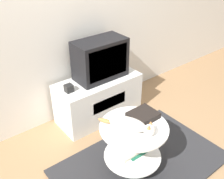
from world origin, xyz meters
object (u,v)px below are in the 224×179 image
(dvd_box, at_px, (143,115))
(tv, at_px, (100,59))
(cat, at_px, (130,125))
(speaker, at_px, (69,88))

(dvd_box, bearing_deg, tv, 80.20)
(tv, bearing_deg, dvd_box, -99.80)
(tv, xyz_separation_m, dvd_box, (-0.15, -0.89, -0.22))
(cat, bearing_deg, speaker, 158.08)
(dvd_box, xyz_separation_m, cat, (-0.21, -0.06, 0.03))
(cat, bearing_deg, tv, 130.12)
(tv, height_order, speaker, tv)
(tv, height_order, cat, tv)
(tv, relative_size, dvd_box, 2.35)
(speaker, relative_size, cat, 0.17)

